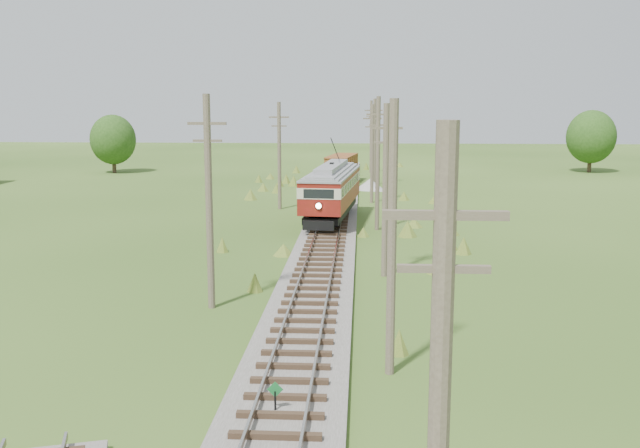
# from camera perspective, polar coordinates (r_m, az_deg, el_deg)

# --- Properties ---
(ground) EXTENTS (260.00, 260.00, 0.00)m
(ground) POSITION_cam_1_polar(r_m,az_deg,el_deg) (19.24, -3.53, -17.16)
(ground) COLOR #294615
(ground) RESTS_ON ground
(railbed_main) EXTENTS (3.60, 96.00, 0.57)m
(railbed_main) POSITION_cam_1_polar(r_m,az_deg,el_deg) (51.76, 0.96, 0.38)
(railbed_main) COLOR #605B54
(railbed_main) RESTS_ON ground
(switch_marker) EXTENTS (0.45, 0.06, 1.08)m
(switch_marker) POSITION_cam_1_polar(r_m,az_deg,el_deg) (20.34, -3.61, -13.63)
(switch_marker) COLOR black
(switch_marker) RESTS_ON ground
(streetcar) EXTENTS (3.98, 12.39, 5.61)m
(streetcar) POSITION_cam_1_polar(r_m,az_deg,el_deg) (50.82, 0.94, 2.96)
(streetcar) COLOR black
(streetcar) RESTS_ON ground
(gondola) EXTENTS (3.46, 7.63, 2.44)m
(gondola) POSITION_cam_1_polar(r_m,az_deg,el_deg) (75.68, 1.75, 4.68)
(gondola) COLOR black
(gondola) RESTS_ON ground
(gravel_pile) EXTENTS (2.98, 3.16, 1.08)m
(gravel_pile) POSITION_cam_1_polar(r_m,az_deg,el_deg) (70.50, 4.11, 3.15)
(gravel_pile) COLOR gray
(gravel_pile) RESTS_ON ground
(utility_pole_r_0) EXTENTS (1.60, 0.30, 8.50)m
(utility_pole_r_0) POSITION_cam_1_polar(r_m,az_deg,el_deg) (10.06, 9.47, -15.98)
(utility_pole_r_0) COLOR brown
(utility_pole_r_0) RESTS_ON ground
(utility_pole_r_1) EXTENTS (0.30, 0.30, 8.80)m
(utility_pole_r_1) POSITION_cam_1_polar(r_m,az_deg,el_deg) (22.45, 5.77, -1.32)
(utility_pole_r_1) COLOR brown
(utility_pole_r_1) RESTS_ON ground
(utility_pole_r_2) EXTENTS (1.60, 0.30, 8.60)m
(utility_pole_r_2) POSITION_cam_1_polar(r_m,az_deg,el_deg) (35.29, 5.24, 2.82)
(utility_pole_r_2) COLOR brown
(utility_pole_r_2) RESTS_ON ground
(utility_pole_r_3) EXTENTS (1.60, 0.30, 9.00)m
(utility_pole_r_3) POSITION_cam_1_polar(r_m,az_deg,el_deg) (48.19, 4.64, 4.96)
(utility_pole_r_3) COLOR brown
(utility_pole_r_3) RESTS_ON ground
(utility_pole_r_4) EXTENTS (1.60, 0.30, 8.40)m
(utility_pole_r_4) POSITION_cam_1_polar(r_m,az_deg,el_deg) (61.17, 4.19, 5.72)
(utility_pole_r_4) COLOR brown
(utility_pole_r_4) RESTS_ON ground
(utility_pole_r_5) EXTENTS (1.60, 0.30, 8.90)m
(utility_pole_r_5) POSITION_cam_1_polar(r_m,az_deg,el_deg) (74.13, 4.37, 6.64)
(utility_pole_r_5) COLOR brown
(utility_pole_r_5) RESTS_ON ground
(utility_pole_r_6) EXTENTS (1.60, 0.30, 8.70)m
(utility_pole_r_6) POSITION_cam_1_polar(r_m,az_deg,el_deg) (87.11, 4.10, 7.05)
(utility_pole_r_6) COLOR brown
(utility_pole_r_6) RESTS_ON ground
(utility_pole_l_a) EXTENTS (1.60, 0.30, 9.00)m
(utility_pole_l_a) POSITION_cam_1_polar(r_m,az_deg,el_deg) (29.97, -8.87, 1.88)
(utility_pole_l_a) COLOR brown
(utility_pole_l_a) RESTS_ON ground
(utility_pole_l_b) EXTENTS (1.60, 0.30, 8.60)m
(utility_pole_l_b) POSITION_cam_1_polar(r_m,az_deg,el_deg) (57.55, -3.27, 5.57)
(utility_pole_l_b) COLOR brown
(utility_pole_l_b) RESTS_ON ground
(tree_mid_a) EXTENTS (5.46, 5.46, 7.03)m
(tree_mid_a) POSITION_cam_1_polar(r_m,az_deg,el_deg) (90.31, -16.23, 6.50)
(tree_mid_a) COLOR #38281C
(tree_mid_a) RESTS_ON ground
(tree_mid_b) EXTENTS (5.88, 5.88, 7.57)m
(tree_mid_b) POSITION_cam_1_polar(r_m,az_deg,el_deg) (93.37, 20.87, 6.54)
(tree_mid_b) COLOR #38281C
(tree_mid_b) RESTS_ON ground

